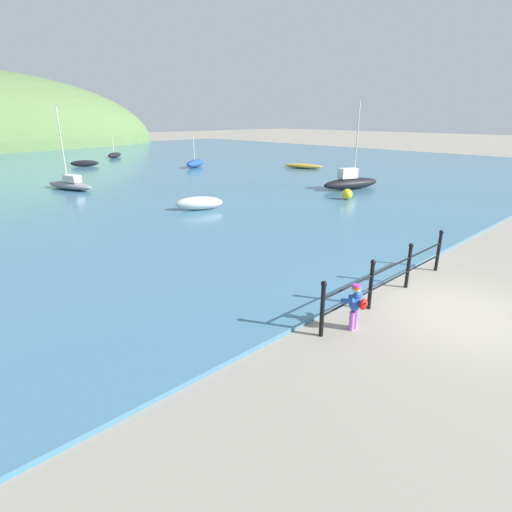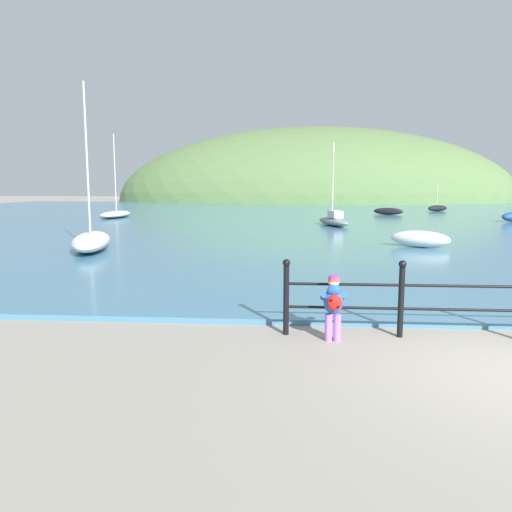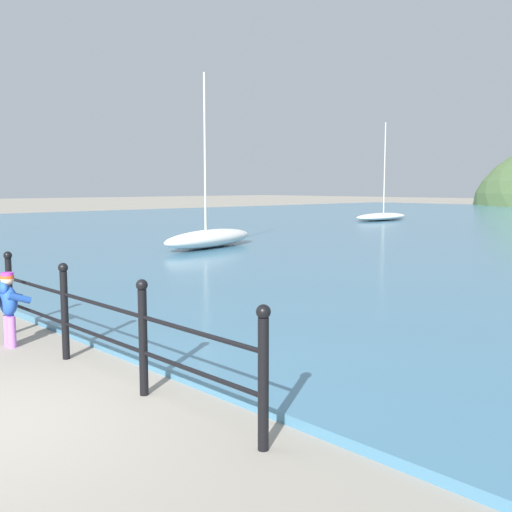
# 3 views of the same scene
# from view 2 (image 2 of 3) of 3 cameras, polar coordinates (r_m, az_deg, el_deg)

# --- Properties ---
(water) EXTENTS (80.00, 60.00, 0.10)m
(water) POSITION_cam_2_polar(r_m,az_deg,el_deg) (38.35, 8.80, 4.56)
(water) COLOR teal
(water) RESTS_ON ground
(far_hillside) EXTENTS (57.41, 31.57, 21.23)m
(far_hillside) POSITION_cam_2_polar(r_m,az_deg,el_deg) (73.87, 6.65, 6.21)
(far_hillside) COLOR #567542
(far_hillside) RESTS_ON ground
(iron_railing) EXTENTS (5.44, 0.12, 1.21)m
(iron_railing) POSITION_cam_2_polar(r_m,az_deg,el_deg) (8.26, 22.31, -4.40)
(iron_railing) COLOR black
(iron_railing) RESTS_ON ground
(child_in_coat) EXTENTS (0.38, 0.53, 1.00)m
(child_in_coat) POSITION_cam_2_polar(r_m,az_deg,el_deg) (7.59, 8.85, -5.24)
(child_in_coat) COLOR #AD66C6
(child_in_coat) RESTS_ON ground
(boat_far_left) EXTENTS (1.99, 3.88, 4.59)m
(boat_far_left) POSITION_cam_2_polar(r_m,az_deg,el_deg) (28.36, 8.85, 4.06)
(boat_far_left) COLOR gray
(boat_far_left) RESTS_ON water
(boat_twin_mast) EXTENTS (2.24, 1.74, 0.61)m
(boat_twin_mast) POSITION_cam_2_polar(r_m,az_deg,el_deg) (19.16, 18.24, 1.87)
(boat_twin_mast) COLOR silver
(boat_twin_mast) RESTS_ON water
(boat_red_dinghy) EXTENTS (2.30, 1.54, 0.53)m
(boat_red_dinghy) POSITION_cam_2_polar(r_m,az_deg,el_deg) (39.78, 14.88, 4.96)
(boat_red_dinghy) COLOR black
(boat_red_dinghy) RESTS_ON water
(boat_nearest_quay) EXTENTS (2.51, 4.79, 5.69)m
(boat_nearest_quay) POSITION_cam_2_polar(r_m,az_deg,el_deg) (18.50, -18.29, 1.70)
(boat_nearest_quay) COLOR silver
(boat_nearest_quay) RESTS_ON water
(boat_blue_hull) EXTENTS (2.18, 5.04, 5.82)m
(boat_blue_hull) POSITION_cam_2_polar(r_m,az_deg,el_deg) (36.93, -15.75, 4.66)
(boat_blue_hull) COLOR silver
(boat_blue_hull) RESTS_ON water
(boat_white_sailboat) EXTENTS (2.38, 2.12, 2.44)m
(boat_white_sailboat) POSITION_cam_2_polar(r_m,az_deg,el_deg) (46.47, 20.03, 5.17)
(boat_white_sailboat) COLOR black
(boat_white_sailboat) RESTS_ON water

